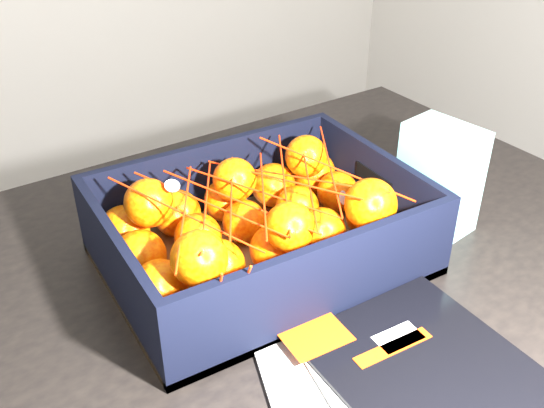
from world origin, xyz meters
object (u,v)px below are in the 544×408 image
magazine_stack (417,397)px  produce_crate (261,239)px  table (254,320)px  retail_carton (439,178)px

magazine_stack → produce_crate: bearing=93.7°
table → produce_crate: 0.14m
magazine_stack → retail_carton: size_ratio=2.07×
magazine_stack → produce_crate: size_ratio=0.81×
table → magazine_stack: (0.03, -0.29, 0.11)m
magazine_stack → produce_crate: produce_crate is taller
table → produce_crate: size_ratio=3.07×
produce_crate → retail_carton: 0.28m
produce_crate → retail_carton: bearing=-10.4°
table → magazine_stack: size_ratio=3.77×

